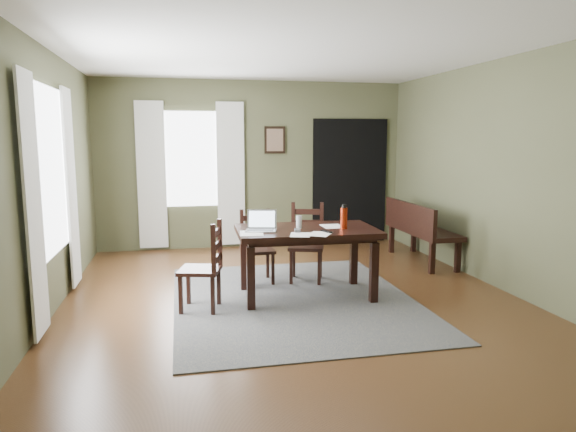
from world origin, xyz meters
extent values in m
cube|color=#492C16|center=(0.00, 0.00, -0.01)|extent=(5.00, 6.00, 0.01)
cube|color=#4E5134|center=(0.00, 3.00, 1.35)|extent=(5.00, 0.02, 2.70)
cube|color=#4E5134|center=(0.00, -3.00, 1.35)|extent=(5.00, 0.02, 2.70)
cube|color=#4E5134|center=(-2.50, 0.00, 1.35)|extent=(0.02, 6.00, 2.70)
cube|color=#4E5134|center=(2.50, 0.00, 1.35)|extent=(0.02, 6.00, 2.70)
cube|color=white|center=(0.00, 0.00, 2.70)|extent=(5.00, 6.00, 0.02)
cube|color=#464646|center=(0.00, 0.00, 0.01)|extent=(2.60, 3.20, 0.01)
cube|color=black|center=(0.17, 0.11, 0.75)|extent=(1.57, 0.97, 0.06)
cube|color=black|center=(0.17, 0.11, 0.70)|extent=(1.40, 0.80, 0.05)
cube|color=black|center=(-0.51, -0.23, 0.34)|extent=(0.08, 0.08, 0.66)
cube|color=black|center=(-0.49, 0.49, 0.34)|extent=(0.08, 0.08, 0.66)
cube|color=black|center=(0.83, -0.27, 0.34)|extent=(0.08, 0.08, 0.66)
cube|color=black|center=(0.85, 0.45, 0.34)|extent=(0.08, 0.08, 0.66)
cube|color=black|center=(-1.02, -0.12, 0.43)|extent=(0.50, 0.50, 0.04)
cube|color=black|center=(-1.14, 0.08, 0.21)|extent=(0.05, 0.05, 0.40)
cube|color=black|center=(-0.82, 0.00, 0.21)|extent=(0.05, 0.05, 0.40)
cube|color=black|center=(-1.23, -0.23, 0.21)|extent=(0.05, 0.05, 0.40)
cube|color=black|center=(-0.91, -0.32, 0.21)|extent=(0.05, 0.05, 0.40)
cube|color=black|center=(-0.80, 0.00, 0.69)|extent=(0.05, 0.05, 0.50)
cube|color=black|center=(-0.89, -0.33, 0.69)|extent=(0.05, 0.05, 0.50)
cube|color=black|center=(-0.85, -0.17, 0.55)|extent=(0.10, 0.30, 0.07)
cube|color=black|center=(-0.85, -0.17, 0.69)|extent=(0.10, 0.30, 0.07)
cube|color=black|center=(-0.85, -0.17, 0.82)|extent=(0.10, 0.30, 0.07)
cube|color=black|center=(-0.28, 0.77, 0.41)|extent=(0.40, 0.40, 0.04)
cube|color=black|center=(-0.43, 0.61, 0.20)|extent=(0.04, 0.04, 0.38)
cube|color=black|center=(-0.44, 0.93, 0.20)|extent=(0.04, 0.04, 0.38)
cube|color=black|center=(-0.12, 0.62, 0.20)|extent=(0.04, 0.04, 0.38)
cube|color=black|center=(-0.13, 0.94, 0.20)|extent=(0.04, 0.04, 0.38)
cube|color=black|center=(-0.45, 0.94, 0.66)|extent=(0.04, 0.04, 0.48)
cube|color=black|center=(-0.12, 0.95, 0.66)|extent=(0.04, 0.04, 0.48)
cube|color=black|center=(-0.29, 0.95, 0.53)|extent=(0.29, 0.03, 0.06)
cube|color=black|center=(-0.29, 0.95, 0.66)|extent=(0.29, 0.03, 0.06)
cube|color=black|center=(-0.29, 0.95, 0.79)|extent=(0.29, 0.03, 0.06)
cube|color=black|center=(0.32, 0.70, 0.44)|extent=(0.53, 0.53, 0.04)
cube|color=black|center=(0.10, 0.59, 0.22)|extent=(0.05, 0.05, 0.41)
cube|color=black|center=(0.21, 0.91, 0.22)|extent=(0.05, 0.05, 0.41)
cube|color=black|center=(0.43, 0.48, 0.22)|extent=(0.05, 0.05, 0.41)
cube|color=black|center=(0.53, 0.81, 0.22)|extent=(0.05, 0.05, 0.41)
cube|color=black|center=(0.20, 0.93, 0.72)|extent=(0.06, 0.06, 0.52)
cube|color=black|center=(0.55, 0.82, 0.72)|extent=(0.06, 0.06, 0.52)
cube|color=black|center=(0.38, 0.88, 0.58)|extent=(0.30, 0.12, 0.07)
cube|color=black|center=(0.38, 0.88, 0.72)|extent=(0.30, 0.12, 0.07)
cube|color=black|center=(0.38, 0.88, 0.86)|extent=(0.30, 0.12, 0.07)
cube|color=black|center=(2.22, 1.37, 0.46)|extent=(0.49, 1.54, 0.07)
cube|color=black|center=(2.41, 0.71, 0.21)|extent=(0.07, 0.07, 0.43)
cube|color=black|center=(2.03, 0.71, 0.21)|extent=(0.07, 0.07, 0.43)
cube|color=black|center=(2.41, 2.03, 0.21)|extent=(0.07, 0.07, 0.43)
cube|color=black|center=(2.03, 2.03, 0.21)|extent=(0.07, 0.07, 0.43)
cube|color=black|center=(2.00, 1.37, 0.68)|extent=(0.05, 1.54, 0.37)
cube|color=#B7B7BC|center=(-0.36, 0.04, 0.79)|extent=(0.37, 0.30, 0.02)
cube|color=#B7B7BC|center=(-0.33, 0.15, 0.90)|extent=(0.33, 0.14, 0.21)
cube|color=silver|center=(-0.33, 0.14, 0.90)|extent=(0.29, 0.11, 0.17)
cube|color=#3F3F42|center=(-0.36, 0.03, 0.80)|extent=(0.30, 0.20, 0.00)
cube|color=#3F3F42|center=(0.02, -0.09, 0.80)|extent=(0.07, 0.11, 0.03)
cube|color=black|center=(0.32, -0.17, 0.79)|extent=(0.10, 0.16, 0.02)
cylinder|color=silver|center=(0.09, 0.13, 0.85)|extent=(0.08, 0.08, 0.14)
cylinder|color=#9A220B|center=(0.56, -0.01, 0.90)|extent=(0.10, 0.10, 0.24)
cylinder|color=black|center=(0.56, -0.01, 1.04)|extent=(0.06, 0.06, 0.04)
cube|color=white|center=(-0.47, -0.07, 0.79)|extent=(0.28, 0.34, 0.00)
cube|color=white|center=(0.22, -0.26, 0.79)|extent=(0.34, 0.36, 0.00)
cube|color=white|center=(0.49, 0.17, 0.79)|extent=(0.23, 0.30, 0.00)
cube|color=white|center=(0.01, -0.26, 0.79)|extent=(0.27, 0.31, 0.00)
cube|color=white|center=(-2.47, 0.20, 1.45)|extent=(0.01, 1.30, 1.70)
cube|color=white|center=(-1.00, 2.97, 1.45)|extent=(1.00, 0.01, 1.50)
cube|color=silver|center=(-2.44, -0.62, 1.20)|extent=(0.03, 0.48, 2.30)
cube|color=silver|center=(-2.44, 1.02, 1.20)|extent=(0.03, 0.48, 2.30)
cube|color=silver|center=(-1.62, 2.94, 1.20)|extent=(0.44, 0.03, 2.30)
cube|color=silver|center=(-0.38, 2.94, 1.20)|extent=(0.44, 0.03, 2.30)
cube|color=black|center=(0.35, 2.97, 1.75)|extent=(0.34, 0.03, 0.44)
cube|color=brown|center=(0.35, 2.96, 1.75)|extent=(0.27, 0.01, 0.36)
cube|color=black|center=(1.65, 2.97, 1.05)|extent=(1.30, 0.03, 2.10)
camera|label=1|loc=(-1.21, -5.35, 1.78)|focal=32.00mm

